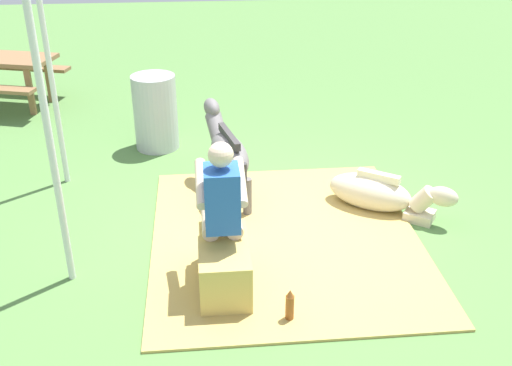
{
  "coord_description": "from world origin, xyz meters",
  "views": [
    {
      "loc": [
        -5.15,
        0.64,
        3.14
      ],
      "look_at": [
        -0.1,
        0.16,
        0.55
      ],
      "focal_mm": 42.71,
      "sensor_mm": 36.0,
      "label": 1
    }
  ],
  "objects": [
    {
      "name": "ground_plane",
      "position": [
        0.0,
        0.0,
        0.0
      ],
      "size": [
        24.0,
        24.0,
        0.0
      ],
      "primitive_type": "plane",
      "color": "#568442"
    },
    {
      "name": "hay_patch",
      "position": [
        -0.23,
        -0.11,
        0.01
      ],
      "size": [
        2.92,
        2.54,
        0.02
      ],
      "primitive_type": "cube",
      "color": "tan",
      "rests_on": "ground"
    },
    {
      "name": "hay_bale",
      "position": [
        -0.96,
        0.51,
        0.22
      ],
      "size": [
        0.77,
        0.41,
        0.44
      ],
      "primitive_type": "cube",
      "color": "tan",
      "rests_on": "ground"
    },
    {
      "name": "person_seated",
      "position": [
        -0.8,
        0.51,
        0.72
      ],
      "size": [
        0.66,
        0.41,
        1.32
      ],
      "color": "beige",
      "rests_on": "ground"
    },
    {
      "name": "pony_standing",
      "position": [
        0.6,
        0.39,
        0.58
      ],
      "size": [
        1.33,
        0.52,
        0.95
      ],
      "color": "slate",
      "rests_on": "ground"
    },
    {
      "name": "pony_lying",
      "position": [
        0.25,
        -1.15,
        0.19
      ],
      "size": [
        0.99,
        1.25,
        0.42
      ],
      "color": "beige",
      "rests_on": "ground"
    },
    {
      "name": "soda_bottle",
      "position": [
        -1.42,
        0.02,
        0.14
      ],
      "size": [
        0.07,
        0.07,
        0.29
      ],
      "color": "brown",
      "rests_on": "ground"
    },
    {
      "name": "water_barrel",
      "position": [
        2.11,
        1.21,
        0.47
      ],
      "size": [
        0.54,
        0.54,
        0.94
      ],
      "primitive_type": "cylinder",
      "color": "#B2B2B7",
      "rests_on": "ground"
    },
    {
      "name": "tent_pole_left",
      "position": [
        -0.67,
        1.82,
        1.25
      ],
      "size": [
        0.06,
        0.06,
        2.5
      ],
      "primitive_type": "cylinder",
      "color": "silver",
      "rests_on": "ground"
    },
    {
      "name": "tent_pole_right",
      "position": [
        1.23,
        2.2,
        1.25
      ],
      "size": [
        0.06,
        0.06,
        2.5
      ],
      "primitive_type": "cylinder",
      "color": "silver",
      "rests_on": "ground"
    },
    {
      "name": "picnic_bench",
      "position": [
        3.9,
        3.52,
        0.58
      ],
      "size": [
        1.66,
        1.8,
        0.75
      ],
      "color": "olive",
      "rests_on": "ground"
    }
  ]
}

